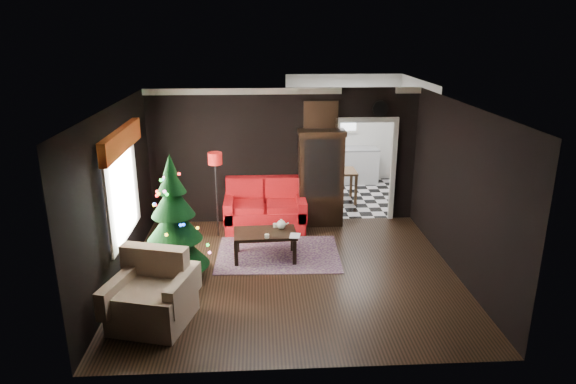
{
  "coord_description": "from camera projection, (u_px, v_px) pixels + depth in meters",
  "views": [
    {
      "loc": [
        -0.49,
        -7.69,
        3.94
      ],
      "look_at": [
        0.0,
        0.9,
        1.15
      ],
      "focal_mm": 31.76,
      "sensor_mm": 36.0,
      "label": 1
    }
  ],
  "objects": [
    {
      "name": "coffee_table",
      "position": [
        265.0,
        245.0,
        9.03
      ],
      "size": [
        1.12,
        0.71,
        0.49
      ],
      "primitive_type": null,
      "rotation": [
        0.0,
        0.0,
        0.05
      ],
      "color": "black",
      "rests_on": "rug"
    },
    {
      "name": "valance",
      "position": [
        121.0,
        140.0,
        7.89
      ],
      "size": [
        0.12,
        2.1,
        0.35
      ],
      "primitive_type": "cube",
      "color": "#A14015",
      "rests_on": "wall_left"
    },
    {
      "name": "floor_lamp",
      "position": [
        217.0,
        196.0,
        9.84
      ],
      "size": [
        0.34,
        0.34,
        1.72
      ],
      "primitive_type": null,
      "rotation": [
        0.0,
        0.0,
        0.19
      ],
      "color": "black",
      "rests_on": "ground"
    },
    {
      "name": "kitchen_table",
      "position": [
        340.0,
        186.0,
        12.01
      ],
      "size": [
        0.7,
        0.7,
        0.75
      ],
      "primitive_type": null,
      "color": "brown",
      "rests_on": "ground"
    },
    {
      "name": "wall_back",
      "position": [
        284.0,
        157.0,
        10.48
      ],
      "size": [
        5.5,
        0.0,
        5.5
      ],
      "primitive_type": "plane",
      "rotation": [
        1.57,
        0.0,
        0.0
      ],
      "color": "black",
      "rests_on": "ground"
    },
    {
      "name": "wall_right",
      "position": [
        460.0,
        191.0,
        8.26
      ],
      "size": [
        0.0,
        5.5,
        5.5
      ],
      "primitive_type": "plane",
      "rotation": [
        1.57,
        0.0,
        -1.57
      ],
      "color": "black",
      "rests_on": "ground"
    },
    {
      "name": "kitchen_counter",
      "position": [
        343.0,
        166.0,
        13.43
      ],
      "size": [
        1.8,
        0.6,
        0.9
      ],
      "primitive_type": "cube",
      "color": "silver",
      "rests_on": "ground"
    },
    {
      "name": "loveseat",
      "position": [
        265.0,
        205.0,
        10.31
      ],
      "size": [
        1.7,
        0.9,
        1.0
      ],
      "primitive_type": null,
      "color": "#7D0100",
      "rests_on": "ground"
    },
    {
      "name": "teapot",
      "position": [
        281.0,
        224.0,
        9.07
      ],
      "size": [
        0.19,
        0.19,
        0.18
      ],
      "primitive_type": null,
      "rotation": [
        0.0,
        0.0,
        0.02
      ],
      "color": "silver",
      "rests_on": "coffee_table"
    },
    {
      "name": "wall_clock",
      "position": [
        380.0,
        109.0,
        10.24
      ],
      "size": [
        0.32,
        0.32,
        0.06
      ],
      "primitive_type": "cylinder",
      "color": "white",
      "rests_on": "wall_back"
    },
    {
      "name": "floor",
      "position": [
        291.0,
        274.0,
        8.54
      ],
      "size": [
        5.5,
        5.5,
        0.0
      ],
      "primitive_type": "plane",
      "color": "#301F14",
      "rests_on": "ground"
    },
    {
      "name": "kitchen_floor",
      "position": [
        350.0,
        196.0,
        12.43
      ],
      "size": [
        3.0,
        3.0,
        0.0
      ],
      "primitive_type": "plane",
      "color": "silver",
      "rests_on": "ground"
    },
    {
      "name": "left_window",
      "position": [
        121.0,
        191.0,
        8.14
      ],
      "size": [
        0.05,
        1.6,
        1.4
      ],
      "primitive_type": "cube",
      "color": "white",
      "rests_on": "wall_left"
    },
    {
      "name": "painting",
      "position": [
        321.0,
        115.0,
        10.22
      ],
      "size": [
        0.62,
        0.05,
        0.52
      ],
      "primitive_type": "cube",
      "color": "#A36037",
      "rests_on": "wall_back"
    },
    {
      "name": "armchair",
      "position": [
        152.0,
        293.0,
        7.0
      ],
      "size": [
        1.26,
        1.26,
        1.05
      ],
      "primitive_type": null,
      "rotation": [
        0.0,
        0.0,
        -0.27
      ],
      "color": "#CDB88E",
      "rests_on": "ground"
    },
    {
      "name": "curio_cabinet",
      "position": [
        321.0,
        180.0,
        10.44
      ],
      "size": [
        0.9,
        0.45,
        1.9
      ],
      "primitive_type": null,
      "color": "black",
      "rests_on": "ground"
    },
    {
      "name": "kitchen_window",
      "position": [
        343.0,
        117.0,
        13.28
      ],
      "size": [
        0.7,
        0.06,
        0.7
      ],
      "primitive_type": "cube",
      "color": "white",
      "rests_on": "ground"
    },
    {
      "name": "cup_b",
      "position": [
        267.0,
        236.0,
        8.7
      ],
      "size": [
        0.1,
        0.1,
        0.07
      ],
      "primitive_type": "cylinder",
      "rotation": [
        0.0,
        0.0,
        0.31
      ],
      "color": "white",
      "rests_on": "coffee_table"
    },
    {
      "name": "rug",
      "position": [
        278.0,
        254.0,
        9.26
      ],
      "size": [
        2.26,
        1.67,
        0.01
      ],
      "primitive_type": "cube",
      "rotation": [
        0.0,
        0.0,
        -0.03
      ],
      "color": "#593B4A",
      "rests_on": "ground"
    },
    {
      "name": "cup_a",
      "position": [
        275.0,
        225.0,
        9.17
      ],
      "size": [
        0.09,
        0.09,
        0.07
      ],
      "primitive_type": "cylinder",
      "rotation": [
        0.0,
        0.0,
        0.1
      ],
      "color": "beige",
      "rests_on": "coffee_table"
    },
    {
      "name": "doorway",
      "position": [
        364.0,
        172.0,
        10.68
      ],
      "size": [
        1.1,
        0.1,
        2.1
      ],
      "primitive_type": null,
      "color": "silver",
      "rests_on": "ground"
    },
    {
      "name": "christmas_tree",
      "position": [
        174.0,
        220.0,
        8.02
      ],
      "size": [
        1.13,
        1.13,
        1.99
      ],
      "primitive_type": null,
      "rotation": [
        0.0,
        0.0,
        0.09
      ],
      "color": "black",
      "rests_on": "ground"
    },
    {
      "name": "ceiling",
      "position": [
        291.0,
        106.0,
        7.68
      ],
      "size": [
        5.5,
        5.5,
        0.0
      ],
      "primitive_type": "plane",
      "rotation": [
        3.14,
        0.0,
        0.0
      ],
      "color": "white",
      "rests_on": "ground"
    },
    {
      "name": "book",
      "position": [
        290.0,
        230.0,
        8.75
      ],
      "size": [
        0.18,
        0.05,
        0.24
      ],
      "primitive_type": "imported",
      "rotation": [
        0.0,
        0.0,
        -0.19
      ],
      "color": "#90765C",
      "rests_on": "coffee_table"
    },
    {
      "name": "wall_front",
      "position": [
        305.0,
        264.0,
        5.74
      ],
      "size": [
        5.5,
        0.0,
        5.5
      ],
      "primitive_type": "plane",
      "rotation": [
        -1.57,
        0.0,
        0.0
      ],
      "color": "black",
      "rests_on": "ground"
    },
    {
      "name": "wall_left",
      "position": [
        116.0,
        198.0,
        7.96
      ],
      "size": [
        0.0,
        5.5,
        5.5
      ],
      "primitive_type": "plane",
      "rotation": [
        1.57,
        0.0,
        1.57
      ],
      "color": "black",
      "rests_on": "ground"
    }
  ]
}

